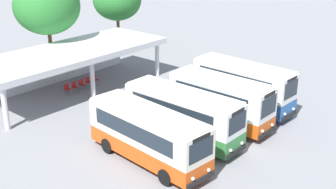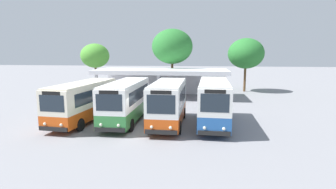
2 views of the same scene
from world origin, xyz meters
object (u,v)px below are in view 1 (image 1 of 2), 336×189
object	(u,v)px
city_bus_second_in_row	(183,114)
waiting_chair_end_by_column	(67,88)
city_bus_nearest_orange	(148,134)
waiting_chair_fifth_seat	(95,79)
waiting_chair_second_from_end	(75,86)
city_bus_fourth_amber	(243,85)
waiting_chair_fourth_seat	(88,81)
waiting_chair_middle_seat	(82,84)
city_bus_middle_cream	(221,100)

from	to	relation	value
city_bus_second_in_row	waiting_chair_end_by_column	bearing A→B (deg)	88.94
city_bus_nearest_orange	waiting_chair_fifth_seat	xyz separation A→B (m)	(6.45, 12.14, -1.20)
waiting_chair_second_from_end	waiting_chair_fifth_seat	distance (m)	2.15
city_bus_second_in_row	waiting_chair_second_from_end	bearing A→B (deg)	85.47
city_bus_fourth_amber	waiting_chair_fourth_seat	world-z (taller)	city_bus_fourth_amber
waiting_chair_end_by_column	waiting_chair_fourth_seat	size ratio (longest dim) A/B	1.00
waiting_chair_fifth_seat	waiting_chair_fourth_seat	bearing A→B (deg)	-178.00
waiting_chair_second_from_end	waiting_chair_middle_seat	world-z (taller)	same
waiting_chair_fifth_seat	city_bus_nearest_orange	bearing A→B (deg)	-117.99
waiting_chair_second_from_end	waiting_chair_fifth_seat	world-z (taller)	same
city_bus_second_in_row	waiting_chair_fourth_seat	bearing A→B (deg)	78.72
city_bus_nearest_orange	city_bus_fourth_amber	world-z (taller)	city_bus_fourth_amber
waiting_chair_fourth_seat	waiting_chair_fifth_seat	bearing A→B (deg)	2.00
waiting_chair_end_by_column	waiting_chair_fifth_seat	xyz separation A→B (m)	(2.87, 0.09, 0.00)
waiting_chair_middle_seat	city_bus_second_in_row	bearing A→B (deg)	-97.96
city_bus_second_in_row	city_bus_middle_cream	size ratio (longest dim) A/B	1.10
city_bus_second_in_row	city_bus_middle_cream	distance (m)	3.40
city_bus_middle_cream	city_bus_fourth_amber	xyz separation A→B (m)	(3.37, 0.40, 0.05)
city_bus_nearest_orange	city_bus_second_in_row	world-z (taller)	city_bus_second_in_row
city_bus_second_in_row	waiting_chair_middle_seat	world-z (taller)	city_bus_second_in_row
city_bus_second_in_row	waiting_chair_fourth_seat	size ratio (longest dim) A/B	9.19
waiting_chair_second_from_end	waiting_chair_end_by_column	bearing A→B (deg)	179.98
city_bus_middle_cream	waiting_chair_fifth_seat	distance (m)	12.44
city_bus_second_in_row	waiting_chair_end_by_column	xyz separation A→B (m)	(0.22, 11.81, -1.25)
city_bus_fourth_amber	waiting_chair_middle_seat	world-z (taller)	city_bus_fourth_amber
city_bus_nearest_orange	waiting_chair_middle_seat	bearing A→B (deg)	67.38
city_bus_second_in_row	waiting_chair_second_from_end	world-z (taller)	city_bus_second_in_row
waiting_chair_fourth_seat	city_bus_fourth_amber	bearing A→B (deg)	-69.91
waiting_chair_fourth_seat	waiting_chair_fifth_seat	world-z (taller)	same
city_bus_middle_cream	waiting_chair_second_from_end	xyz separation A→B (m)	(-2.43, 12.28, -1.28)
waiting_chair_second_from_end	waiting_chair_fourth_seat	world-z (taller)	same
city_bus_fourth_amber	waiting_chair_second_from_end	size ratio (longest dim) A/B	8.89
city_bus_nearest_orange	waiting_chair_fifth_seat	bearing A→B (deg)	62.01
waiting_chair_end_by_column	city_bus_nearest_orange	bearing A→B (deg)	-106.58
waiting_chair_second_from_end	waiting_chair_fifth_seat	bearing A→B (deg)	2.40
waiting_chair_end_by_column	waiting_chair_middle_seat	size ratio (longest dim) A/B	1.00
city_bus_nearest_orange	waiting_chair_end_by_column	size ratio (longest dim) A/B	9.44
city_bus_fourth_amber	waiting_chair_fifth_seat	xyz separation A→B (m)	(-3.65, 11.97, -1.32)
city_bus_second_in_row	city_bus_middle_cream	xyz separation A→B (m)	(3.37, -0.47, 0.03)
city_bus_second_in_row	waiting_chair_fifth_seat	world-z (taller)	city_bus_second_in_row
waiting_chair_second_from_end	waiting_chair_fourth_seat	xyz separation A→B (m)	(1.43, 0.06, 0.00)
waiting_chair_end_by_column	waiting_chair_fourth_seat	distance (m)	2.15
waiting_chair_middle_seat	waiting_chair_fifth_seat	size ratio (longest dim) A/B	1.00
city_bus_fourth_amber	waiting_chair_middle_seat	distance (m)	12.99
city_bus_middle_cream	waiting_chair_second_from_end	distance (m)	12.58
city_bus_fourth_amber	waiting_chair_fourth_seat	xyz separation A→B (m)	(-4.37, 11.94, -1.32)
city_bus_middle_cream	waiting_chair_end_by_column	bearing A→B (deg)	104.39
city_bus_nearest_orange	waiting_chair_fourth_seat	world-z (taller)	city_bus_nearest_orange
waiting_chair_second_from_end	waiting_chair_middle_seat	bearing A→B (deg)	-0.08
waiting_chair_fourth_seat	waiting_chair_fifth_seat	distance (m)	0.72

